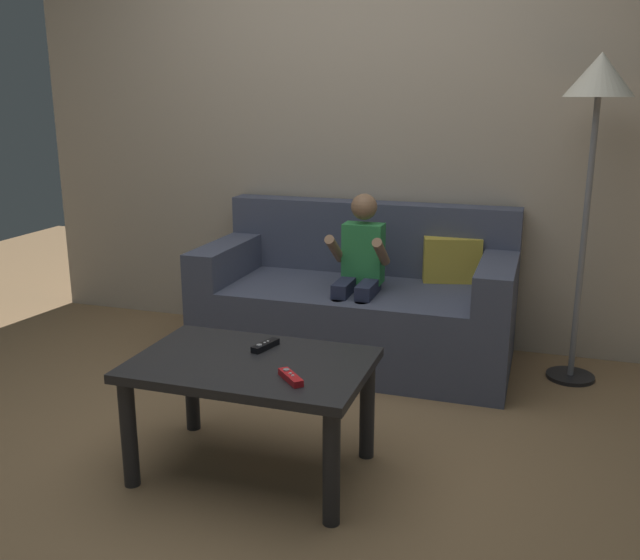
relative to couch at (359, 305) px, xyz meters
The scene contains 8 objects.
ground_plane 1.32m from the couch, 95.76° to the right, with size 8.20×8.20×0.00m, color olive.
wall_back 1.04m from the couch, 108.09° to the left, with size 4.10×0.05×2.50m, color #B2A38E.
couch is the anchor object (origin of this frame).
person_seated_on_couch 0.30m from the couch, 75.78° to the right, with size 0.29×0.36×0.93m.
coffee_table 1.30m from the couch, 93.08° to the right, with size 0.88×0.58×0.46m.
game_remote_red_near_edge 1.45m from the couch, 84.52° to the right, with size 0.12×0.13×0.03m.
game_remote_black_center 1.18m from the couch, 93.29° to the right, with size 0.07×0.14×0.03m.
floor_lamp 1.56m from the couch, ahead, with size 0.32×0.32×1.60m.
Camera 1 is at (1.06, -2.24, 1.41)m, focal length 38.89 mm.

